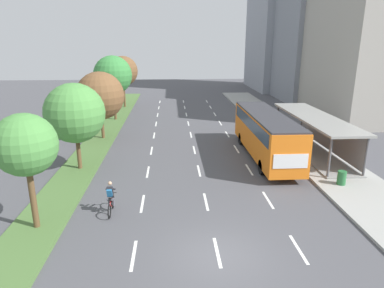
# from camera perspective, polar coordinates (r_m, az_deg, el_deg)

# --- Properties ---
(ground_plane) EXTENTS (140.00, 140.00, 0.00)m
(ground_plane) POSITION_cam_1_polar(r_m,az_deg,el_deg) (14.80, 4.43, -18.31)
(ground_plane) COLOR #4C4C51
(median_strip) EXTENTS (2.60, 52.00, 0.12)m
(median_strip) POSITION_cam_1_polar(r_m,az_deg,el_deg) (33.71, -14.50, 1.70)
(median_strip) COLOR #4C7038
(median_strip) RESTS_ON ground
(sidewalk_right) EXTENTS (4.50, 52.00, 0.15)m
(sidewalk_right) POSITION_cam_1_polar(r_m,az_deg,el_deg) (34.89, 15.10, 2.18)
(sidewalk_right) COLOR #9E9E99
(sidewalk_right) RESTS_ON ground
(lane_divider_left) EXTENTS (0.14, 44.78, 0.01)m
(lane_divider_left) POSITION_cam_1_polar(r_m,az_deg,el_deg) (30.15, -6.58, 0.27)
(lane_divider_left) COLOR white
(lane_divider_left) RESTS_ON ground
(lane_divider_center) EXTENTS (0.14, 44.78, 0.01)m
(lane_divider_center) POSITION_cam_1_polar(r_m,az_deg,el_deg) (30.16, 0.08, 0.38)
(lane_divider_center) COLOR white
(lane_divider_center) RESTS_ON ground
(lane_divider_right) EXTENTS (0.14, 44.78, 0.01)m
(lane_divider_right) POSITION_cam_1_polar(r_m,az_deg,el_deg) (30.57, 6.64, 0.50)
(lane_divider_right) COLOR white
(lane_divider_right) RESTS_ON ground
(bus_shelter) EXTENTS (2.90, 11.74, 2.86)m
(bus_shelter) POSITION_cam_1_polar(r_m,az_deg,el_deg) (28.30, 20.25, 2.14)
(bus_shelter) COLOR gray
(bus_shelter) RESTS_ON sidewalk_right
(bus) EXTENTS (2.54, 11.29, 3.37)m
(bus) POSITION_cam_1_polar(r_m,az_deg,el_deg) (26.18, 12.27, 2.14)
(bus) COLOR orange
(bus) RESTS_ON ground
(cyclist) EXTENTS (0.46, 1.82, 1.71)m
(cyclist) POSITION_cam_1_polar(r_m,az_deg,el_deg) (18.09, -13.49, -8.95)
(cyclist) COLOR black
(cyclist) RESTS_ON ground
(median_tree_nearest) EXTENTS (2.82, 2.82, 5.44)m
(median_tree_nearest) POSITION_cam_1_polar(r_m,az_deg,el_deg) (16.64, -26.19, -0.22)
(median_tree_nearest) COLOR brown
(median_tree_nearest) RESTS_ON median_strip
(median_tree_second) EXTENTS (3.98, 3.98, 5.86)m
(median_tree_second) POSITION_cam_1_polar(r_m,az_deg,el_deg) (23.82, -19.06, 4.90)
(median_tree_second) COLOR brown
(median_tree_second) RESTS_ON median_strip
(median_tree_third) EXTENTS (4.21, 4.21, 5.95)m
(median_tree_third) POSITION_cam_1_polar(r_m,az_deg,el_deg) (31.26, -15.15, 7.81)
(median_tree_third) COLOR brown
(median_tree_third) RESTS_ON median_strip
(median_tree_fourth) EXTENTS (4.17, 4.17, 7.02)m
(median_tree_fourth) POSITION_cam_1_polar(r_m,az_deg,el_deg) (38.75, -13.14, 11.19)
(median_tree_fourth) COLOR brown
(median_tree_fourth) RESTS_ON median_strip
(median_tree_fifth) EXTENTS (3.87, 3.87, 6.67)m
(median_tree_fifth) POSITION_cam_1_polar(r_m,az_deg,el_deg) (46.44, -11.50, 11.89)
(median_tree_fifth) COLOR brown
(median_tree_fifth) RESTS_ON median_strip
(trash_bin) EXTENTS (0.52, 0.52, 0.85)m
(trash_bin) POSITION_cam_1_polar(r_m,az_deg,el_deg) (22.66, 23.81, -5.21)
(trash_bin) COLOR #286B38
(trash_bin) RESTS_ON sidewalk_right
(building_near_right) EXTENTS (7.29, 14.44, 15.04)m
(building_near_right) POSITION_cam_1_polar(r_m,az_deg,el_deg) (43.54, 25.83, 13.85)
(building_near_right) COLOR #A39E93
(building_near_right) RESTS_ON ground
(building_mid_right) EXTENTS (8.11, 14.29, 16.04)m
(building_mid_right) POSITION_cam_1_polar(r_m,az_deg,el_deg) (56.05, 18.69, 15.40)
(building_mid_right) COLOR gray
(building_mid_right) RESTS_ON ground
(building_far_right) EXTENTS (6.44, 15.46, 24.39)m
(building_far_right) POSITION_cam_1_polar(r_m,az_deg,el_deg) (66.82, 13.44, 19.48)
(building_far_right) COLOR #8E939E
(building_far_right) RESTS_ON ground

